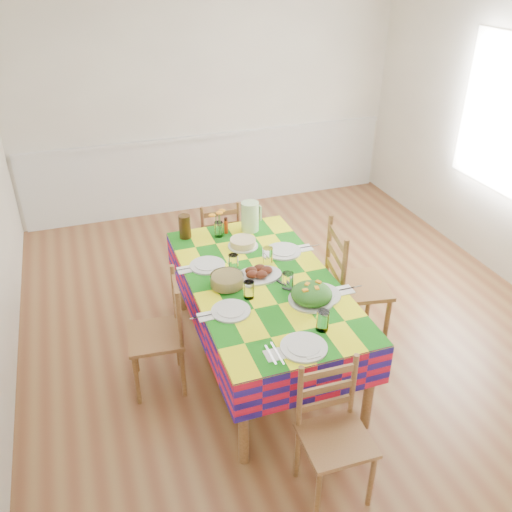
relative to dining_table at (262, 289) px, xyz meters
The scene contains 23 objects.
room 0.92m from the dining_table, 47.85° to the left, with size 4.58×5.08×2.78m.
wainscot 2.97m from the dining_table, 82.08° to the left, with size 4.41×0.06×0.92m.
window_right 2.87m from the dining_table, 15.89° to the left, with size 1.40×1.40×0.00m, color white.
dining_table is the anchor object (origin of this frame).
setting_near_head 0.76m from the dining_table, 86.94° to the right, with size 0.47×0.31×0.14m.
setting_left_near 0.39m from the dining_table, 137.15° to the right, with size 0.48×0.29×0.13m.
setting_left_far 0.40m from the dining_table, 134.27° to the left, with size 0.49×0.29×0.13m.
setting_right_near 0.39m from the dining_table, 47.34° to the right, with size 0.56×0.32×0.14m.
setting_right_far 0.39m from the dining_table, 49.93° to the left, with size 0.54×0.31×0.14m.
meat_platter 0.12m from the dining_table, 100.03° to the left, with size 0.35×0.25×0.07m.
salad_platter 0.44m from the dining_table, 57.14° to the right, with size 0.32×0.32×0.13m.
pasta_bowl 0.29m from the dining_table, behind, with size 0.24×0.24×0.09m.
cake 0.53m from the dining_table, 87.48° to the left, with size 0.24×0.24×0.07m.
serving_utensils 0.20m from the dining_table, 33.02° to the right, with size 0.14×0.32×0.01m.
flower_vase 0.79m from the dining_table, 98.33° to the left, with size 0.15×0.12×0.24m.
hot_sauce 0.81m from the dining_table, 92.74° to the left, with size 0.03×0.03×0.14m, color #B6350E.
green_pitcher 0.82m from the dining_table, 77.67° to the left, with size 0.15×0.15×0.25m, color #B8E29F.
tea_pitcher 0.93m from the dining_table, 114.57° to the left, with size 0.10×0.10×0.20m, color #331F0B.
name_card 0.91m from the dining_table, 90.23° to the right, with size 0.09×0.03×0.02m, color silver.
chair_near 1.23m from the dining_table, 89.95° to the right, with size 0.40×0.38×0.88m.
chair_far 1.24m from the dining_table, 90.04° to the left, with size 0.39×0.38×0.87m.
chair_left 0.80m from the dining_table, behind, with size 0.42×0.44×0.91m.
chair_right 0.77m from the dining_table, ahead, with size 0.52×0.54×1.06m.
Camera 1 is at (-1.54, -3.56, 2.88)m, focal length 38.00 mm.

